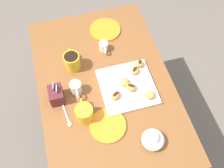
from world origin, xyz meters
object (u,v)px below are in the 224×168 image
Objects in this scene: pastry_plate_square at (127,87)px; coffee_mug_mustard_right at (72,61)px; beignet_4 at (135,71)px; sugar_caddy at (56,95)px; beignet_0 at (150,95)px; beignet_5 at (125,82)px; beignet_3 at (140,64)px; saucer_orange_right at (105,30)px; saucer_orange_left at (108,126)px; coffee_mug_mustard_left at (84,113)px; ice_cream_bowl at (153,139)px; dining_table at (106,96)px; chocolate_sauce_pitcher at (104,46)px; beignet_2 at (116,95)px; cream_pitcher_white at (76,88)px; beignet_1 at (131,87)px.

coffee_mug_mustard_right is at bearing 50.22° from pastry_plate_square.
sugar_caddy is at bearing 95.52° from beignet_4.
beignet_5 reaches higher than beignet_0.
beignet_0 is 0.20m from beignet_3.
saucer_orange_right is (0.39, -0.36, -0.04)m from sugar_caddy.
beignet_3 is at bearing -160.31° from saucer_orange_right.
beignet_5 reaches higher than saucer_orange_left.
beignet_3 is (-0.10, -0.35, -0.02)m from coffee_mug_mustard_right.
ice_cream_bowl is at bearing -126.95° from coffee_mug_mustard_left.
coffee_mug_mustard_right is 2.38× the size of beignet_0.
ice_cream_bowl reaches higher than beignet_5.
beignet_3 is at bearing -41.76° from saucer_orange_left.
coffee_mug_mustard_left reaches higher than dining_table.
coffee_mug_mustard_left is at bearing 120.86° from beignet_3.
ice_cream_bowl is (-0.32, -0.03, 0.03)m from pastry_plate_square.
dining_table is at bearing 104.94° from beignet_3.
beignet_3 is at bearing -137.62° from chocolate_sauce_pitcher.
beignet_2 reaches higher than dining_table.
cream_pitcher_white is 2.01× the size of beignet_5.
chocolate_sauce_pitcher is 1.71× the size of beignet_1.
coffee_mug_mustard_left reaches higher than cream_pitcher_white.
beignet_2 is at bearing -116.12° from cream_pitcher_white.
coffee_mug_mustard_right is 0.71× the size of saucer_orange_left.
beignet_0 is (-0.30, -0.34, -0.02)m from coffee_mug_mustard_right.
cream_pitcher_white is 0.58× the size of saucer_orange_left.
saucer_orange_left is 0.62m from saucer_orange_right.
saucer_orange_left is 0.27m from beignet_0.
saucer_orange_right is 3.61× the size of beignet_4.
beignet_1 is at bearing -72.71° from coffee_mug_mustard_left.
cream_pitcher_white reaches higher than beignet_2.
ice_cream_bowl is (-0.36, -0.29, -0.00)m from cream_pitcher_white.
dining_table is at bearing 97.63° from beignet_4.
ice_cream_bowl is (-0.36, -0.13, 0.17)m from dining_table.
cream_pitcher_white is 0.33m from beignet_4.
ice_cream_bowl is at bearing -125.87° from saucer_orange_left.
ice_cream_bowl is at bearing -176.95° from beignet_1.
coffee_mug_mustard_left is at bearing 137.29° from dining_table.
beignet_4 is at bearing -5.37° from ice_cream_bowl.
chocolate_sauce_pitcher reaches higher than saucer_orange_right.
coffee_mug_mustard_left is at bearing 51.10° from saucer_orange_left.
sugar_caddy is (-0.01, 0.10, 0.00)m from cream_pitcher_white.
chocolate_sauce_pitcher reaches higher than saucer_orange_left.
saucer_orange_left is (-0.23, -0.11, -0.03)m from cream_pitcher_white.
beignet_2 is at bearing -71.48° from coffee_mug_mustard_left.
pastry_plate_square is 0.15m from beignet_3.
beignet_2 is 0.18m from beignet_4.
sugar_caddy is 0.57× the size of saucer_orange_right.
coffee_mug_mustard_right is 0.46m from beignet_0.
beignet_2 reaches higher than beignet_4.
ice_cream_bowl is (-0.21, -0.28, -0.01)m from coffee_mug_mustard_left.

